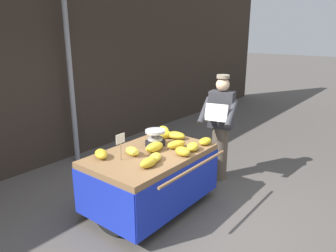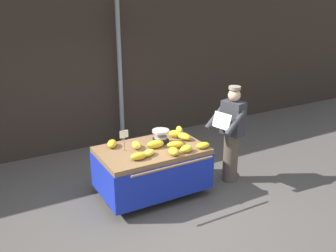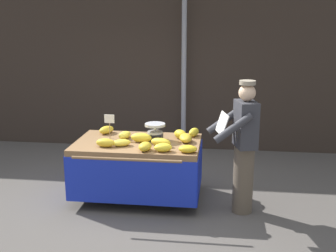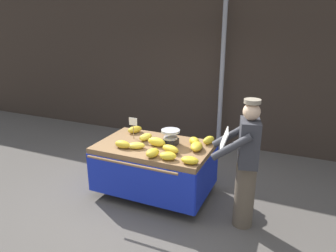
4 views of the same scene
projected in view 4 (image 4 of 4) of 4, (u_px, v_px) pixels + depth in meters
name	position (u px, v px, depth m)	size (l,w,h in m)	color
ground_plane	(145.00, 209.00, 4.52)	(60.00, 60.00, 0.00)	#514C47
back_wall	(210.00, 58.00, 6.58)	(16.00, 0.24, 3.69)	#332821
street_pole	(222.00, 76.00, 6.24)	(0.09, 0.09, 3.10)	gray
banana_cart	(154.00, 158.00, 4.75)	(1.71, 1.27, 0.82)	olive
weighing_scale	(171.00, 137.00, 4.65)	(0.28, 0.28, 0.24)	black
price_sign	(133.00, 124.00, 4.87)	(0.14, 0.01, 0.34)	#997A51
banana_bunch_0	(209.00, 140.00, 4.70)	(0.11, 0.23, 0.12)	yellow
banana_bunch_1	(190.00, 160.00, 4.05)	(0.15, 0.23, 0.10)	gold
banana_bunch_2	(197.00, 146.00, 4.48)	(0.17, 0.28, 0.11)	gold
banana_bunch_3	(170.00, 149.00, 4.39)	(0.13, 0.28, 0.11)	gold
banana_bunch_4	(135.00, 130.00, 5.18)	(0.15, 0.26, 0.11)	gold
banana_bunch_5	(136.00, 146.00, 4.53)	(0.14, 0.25, 0.09)	yellow
banana_bunch_6	(123.00, 144.00, 4.55)	(0.13, 0.25, 0.11)	gold
banana_bunch_7	(153.00, 153.00, 4.25)	(0.16, 0.23, 0.11)	gold
banana_bunch_8	(157.00, 142.00, 4.62)	(0.13, 0.29, 0.13)	yellow
banana_bunch_9	(146.00, 137.00, 4.86)	(0.14, 0.24, 0.10)	yellow
banana_bunch_10	(194.00, 141.00, 4.64)	(0.14, 0.22, 0.13)	gold
banana_bunch_11	(168.00, 156.00, 4.16)	(0.15, 0.23, 0.11)	yellow
vendor_person	(246.00, 165.00, 3.91)	(0.66, 0.61, 1.71)	brown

